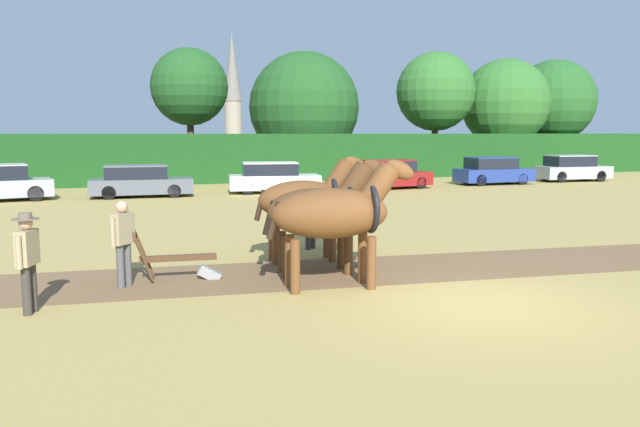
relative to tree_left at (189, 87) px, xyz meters
name	(u,v)px	position (x,y,z in m)	size (l,w,h in m)	color
ground_plane	(478,303)	(-0.49, -31.87, -5.75)	(240.00, 240.00, 0.00)	#A88E4C
plowed_furrow_strip	(70,286)	(-6.98, -28.10, -5.75)	(31.64, 2.70, 0.01)	brown
hedgerow	(196,159)	(-0.49, -4.67, -4.34)	(66.88, 1.70, 2.82)	#194719
tree_left	(189,87)	(0.00, 0.00, 0.00)	(4.89, 4.89, 8.22)	#423323
tree_center_left	(304,107)	(7.68, -0.18, -1.15)	(7.46, 7.46, 8.34)	brown
tree_center	(436,92)	(16.72, -2.18, -0.03)	(5.47, 5.47, 8.47)	brown
tree_center_right	(505,103)	(22.28, -2.61, -0.72)	(6.33, 6.33, 8.20)	brown
tree_right	(554,101)	(27.16, -2.07, -0.49)	(6.22, 6.22, 8.38)	#423323
church_spire	(233,92)	(11.13, 35.55, 2.07)	(2.30, 2.30, 14.94)	gray
draft_horse_lead_left	(336,213)	(-2.33, -30.01, -4.34)	(2.88, 1.26, 2.46)	brown
draft_horse_lead_right	(320,210)	(-2.16, -28.75, -4.44)	(2.72, 1.27, 2.42)	#513319
draft_horse_trail_left	(307,200)	(-2.00, -27.49, -4.36)	(2.67, 1.18, 2.43)	brown
plow	(186,264)	(-4.86, -28.39, -5.43)	(1.72, 0.55, 1.13)	#4C331E
farmer_at_plow	(123,238)	(-6.02, -28.52, -4.81)	(0.47, 0.52, 1.63)	#4C4C4C
farmer_beside_team	(310,211)	(-1.42, -26.15, -4.79)	(0.54, 0.44, 1.65)	#38332D
farmer_onlooker_left	(28,256)	(-7.55, -29.79, -4.81)	(0.41, 0.61, 1.63)	#38332D
parked_car_center_left	(0,183)	(-9.92, -11.10, -5.00)	(4.17, 2.43, 1.57)	#9E9EA8
parked_car_center	(140,182)	(-4.23, -11.48, -5.06)	(4.59, 2.06, 1.44)	#565B66
parked_car_center_right	(273,178)	(1.96, -11.71, -5.04)	(4.59, 2.59, 1.48)	silver
parked_car_right	(391,175)	(8.33, -11.76, -5.03)	(4.14, 2.21, 1.50)	maroon
parked_car_far_right	(493,171)	(14.92, -11.40, -5.02)	(4.40, 1.91, 1.54)	navy
parked_car_end_right	(572,169)	(20.72, -11.18, -5.00)	(4.53, 2.16, 1.56)	#9E9EA8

